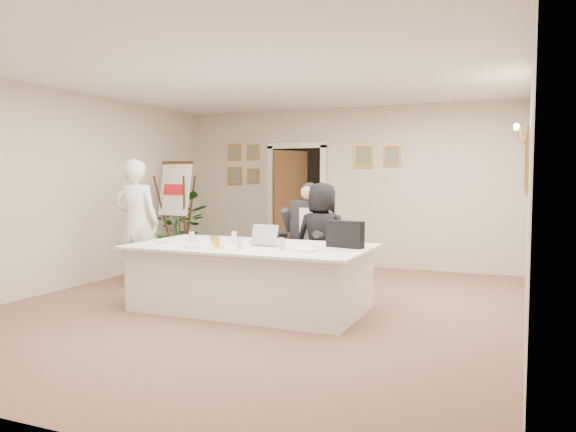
# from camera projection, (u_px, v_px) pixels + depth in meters

# --- Properties ---
(floor) EXTENTS (7.00, 7.00, 0.00)m
(floor) POSITION_uv_depth(u_px,v_px,m) (258.00, 307.00, 6.85)
(floor) COLOR brown
(floor) RESTS_ON ground
(ceiling) EXTENTS (6.00, 7.00, 0.02)m
(ceiling) POSITION_uv_depth(u_px,v_px,m) (257.00, 74.00, 6.65)
(ceiling) COLOR white
(ceiling) RESTS_ON wall_back
(wall_back) EXTENTS (6.00, 0.10, 2.80)m
(wall_back) POSITION_uv_depth(u_px,v_px,m) (345.00, 187.00, 9.96)
(wall_back) COLOR beige
(wall_back) RESTS_ON floor
(wall_front) EXTENTS (6.00, 0.10, 2.80)m
(wall_front) POSITION_uv_depth(u_px,v_px,m) (14.00, 207.00, 3.54)
(wall_front) COLOR beige
(wall_front) RESTS_ON floor
(wall_left) EXTENTS (0.10, 7.00, 2.80)m
(wall_left) POSITION_uv_depth(u_px,v_px,m) (67.00, 190.00, 7.92)
(wall_left) COLOR beige
(wall_left) RESTS_ON floor
(wall_right) EXTENTS (0.10, 7.00, 2.80)m
(wall_right) POSITION_uv_depth(u_px,v_px,m) (529.00, 196.00, 5.58)
(wall_right) COLOR beige
(wall_right) RESTS_ON floor
(doorway) EXTENTS (1.14, 0.86, 2.20)m
(doorway) POSITION_uv_depth(u_px,v_px,m) (295.00, 207.00, 10.17)
(doorway) COLOR black
(doorway) RESTS_ON floor
(pictures_back_wall) EXTENTS (3.40, 0.06, 0.80)m
(pictures_back_wall) POSITION_uv_depth(u_px,v_px,m) (302.00, 162.00, 10.21)
(pictures_back_wall) COLOR #C08C41
(pictures_back_wall) RESTS_ON wall_back
(pictures_right_wall) EXTENTS (0.06, 2.20, 0.80)m
(pictures_right_wall) POSITION_uv_depth(u_px,v_px,m) (526.00, 163.00, 6.67)
(pictures_right_wall) COLOR #C08C41
(pictures_right_wall) RESTS_ON wall_right
(wall_sconce) EXTENTS (0.20, 0.30, 0.24)m
(wall_sconce) POSITION_uv_depth(u_px,v_px,m) (521.00, 134.00, 6.67)
(wall_sconce) COLOR #C08D3D
(wall_sconce) RESTS_ON wall_right
(conference_table) EXTENTS (2.83, 1.51, 0.78)m
(conference_table) POSITION_uv_depth(u_px,v_px,m) (251.00, 277.00, 6.70)
(conference_table) COLOR white
(conference_table) RESTS_ON floor
(seated_man) EXTENTS (0.71, 0.75, 1.53)m
(seated_man) POSITION_uv_depth(u_px,v_px,m) (308.00, 237.00, 7.66)
(seated_man) COLOR black
(seated_man) RESTS_ON floor
(flip_chart) EXTENTS (0.65, 0.44, 1.81)m
(flip_chart) POSITION_uv_depth(u_px,v_px,m) (179.00, 220.00, 9.68)
(flip_chart) COLOR #311E0F
(flip_chart) RESTS_ON floor
(standing_man) EXTENTS (0.75, 0.57, 1.84)m
(standing_man) POSITION_uv_depth(u_px,v_px,m) (136.00, 223.00, 8.10)
(standing_man) COLOR white
(standing_man) RESTS_ON floor
(standing_woman) EXTENTS (0.75, 0.50, 1.52)m
(standing_woman) POSITION_uv_depth(u_px,v_px,m) (322.00, 239.00, 7.43)
(standing_woman) COLOR black
(standing_woman) RESTS_ON floor
(potted_palm) EXTENTS (1.38, 1.25, 1.35)m
(potted_palm) POSITION_uv_depth(u_px,v_px,m) (180.00, 227.00, 10.19)
(potted_palm) COLOR #236521
(potted_palm) RESTS_ON floor
(laptop) EXTENTS (0.38, 0.40, 0.28)m
(laptop) POSITION_uv_depth(u_px,v_px,m) (269.00, 234.00, 6.66)
(laptop) COLOR #B7BABC
(laptop) RESTS_ON conference_table
(laptop_bag) EXTENTS (0.46, 0.21, 0.31)m
(laptop_bag) POSITION_uv_depth(u_px,v_px,m) (345.00, 234.00, 6.43)
(laptop_bag) COLOR black
(laptop_bag) RESTS_ON conference_table
(paper_stack) EXTENTS (0.35, 0.29, 0.03)m
(paper_stack) POSITION_uv_depth(u_px,v_px,m) (305.00, 250.00, 6.14)
(paper_stack) COLOR white
(paper_stack) RESTS_ON conference_table
(plate_left) EXTENTS (0.21, 0.21, 0.01)m
(plate_left) POSITION_uv_depth(u_px,v_px,m) (165.00, 243.00, 6.81)
(plate_left) COLOR white
(plate_left) RESTS_ON conference_table
(plate_mid) EXTENTS (0.25, 0.25, 0.01)m
(plate_mid) POSITION_uv_depth(u_px,v_px,m) (192.00, 247.00, 6.43)
(plate_mid) COLOR white
(plate_mid) RESTS_ON conference_table
(plate_near) EXTENTS (0.22, 0.22, 0.01)m
(plate_near) POSITION_uv_depth(u_px,v_px,m) (217.00, 249.00, 6.28)
(plate_near) COLOR white
(plate_near) RESTS_ON conference_table
(glass_a) EXTENTS (0.07, 0.07, 0.14)m
(glass_a) POSITION_uv_depth(u_px,v_px,m) (192.00, 237.00, 6.89)
(glass_a) COLOR silver
(glass_a) RESTS_ON conference_table
(glass_b) EXTENTS (0.06, 0.06, 0.14)m
(glass_b) POSITION_uv_depth(u_px,v_px,m) (240.00, 243.00, 6.29)
(glass_b) COLOR silver
(glass_b) RESTS_ON conference_table
(glass_c) EXTENTS (0.07, 0.07, 0.14)m
(glass_c) POSITION_uv_depth(u_px,v_px,m) (281.00, 244.00, 6.21)
(glass_c) COLOR silver
(glass_c) RESTS_ON conference_table
(glass_d) EXTENTS (0.07, 0.07, 0.14)m
(glass_d) POSITION_uv_depth(u_px,v_px,m) (234.00, 237.00, 6.94)
(glass_d) COLOR silver
(glass_d) RESTS_ON conference_table
(oj_glass) EXTENTS (0.07, 0.07, 0.13)m
(oj_glass) POSITION_uv_depth(u_px,v_px,m) (217.00, 243.00, 6.38)
(oj_glass) COLOR orange
(oj_glass) RESTS_ON conference_table
(steel_jug) EXTENTS (0.10, 0.10, 0.11)m
(steel_jug) POSITION_uv_depth(u_px,v_px,m) (214.00, 241.00, 6.63)
(steel_jug) COLOR silver
(steel_jug) RESTS_ON conference_table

